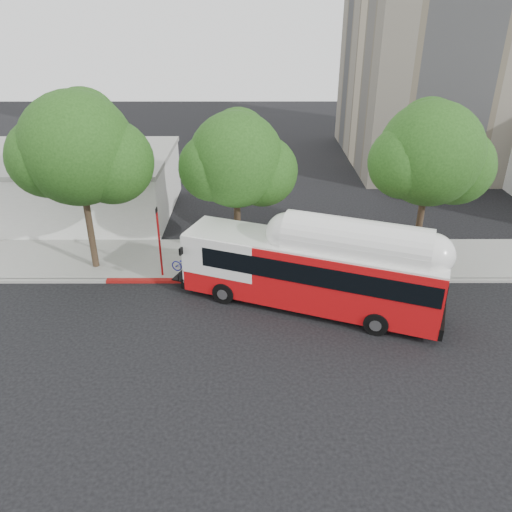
{
  "coord_description": "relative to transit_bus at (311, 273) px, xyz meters",
  "views": [
    {
      "loc": [
        -0.03,
        -19.39,
        13.32
      ],
      "look_at": [
        0.02,
        3.0,
        2.01
      ],
      "focal_mm": 35.0,
      "sensor_mm": 36.0,
      "label": 1
    }
  ],
  "objects": [
    {
      "name": "red_curb_segment",
      "position": [
        -5.67,
        2.39,
        -1.75
      ],
      "size": [
        10.0,
        0.32,
        0.16
      ],
      "primitive_type": "cube",
      "color": "maroon",
      "rests_on": "ground"
    },
    {
      "name": "curb_strip",
      "position": [
        -2.67,
        2.39,
        -1.75
      ],
      "size": [
        60.0,
        0.3,
        0.15
      ],
      "primitive_type": "cube",
      "color": "gray",
      "rests_on": "ground"
    },
    {
      "name": "signal_pole",
      "position": [
        -7.75,
        2.92,
        0.24
      ],
      "size": [
        0.11,
        0.38,
        4.04
      ],
      "color": "#A71113",
      "rests_on": "ground"
    },
    {
      "name": "transit_bus",
      "position": [
        0.0,
        0.0,
        0.0
      ],
      "size": [
        13.18,
        6.89,
        3.91
      ],
      "rotation": [
        0.0,
        0.0,
        -0.37
      ],
      "color": "red",
      "rests_on": "ground"
    },
    {
      "name": "street_tree_left",
      "position": [
        -11.2,
        4.05,
        4.78
      ],
      "size": [
        6.67,
        5.8,
        9.74
      ],
      "color": "#2D2116",
      "rests_on": "ground"
    },
    {
      "name": "street_tree_right",
      "position": [
        6.76,
        4.35,
        4.43
      ],
      "size": [
        6.21,
        5.4,
        9.18
      ],
      "color": "#2D2116",
      "rests_on": "ground"
    },
    {
      "name": "sidewalk",
      "position": [
        -2.67,
        4.99,
        -1.75
      ],
      "size": [
        60.0,
        5.0,
        0.15
      ],
      "primitive_type": "cube",
      "color": "gray",
      "rests_on": "ground"
    },
    {
      "name": "low_commercial_bldg",
      "position": [
        -16.67,
        12.49,
        0.32
      ],
      "size": [
        16.2,
        10.2,
        4.25
      ],
      "color": "silver",
      "rests_on": "ground"
    },
    {
      "name": "street_tree_mid",
      "position": [
        -3.27,
        4.55,
        4.08
      ],
      "size": [
        5.75,
        5.0,
        8.62
      ],
      "color": "#2D2116",
      "rests_on": "ground"
    },
    {
      "name": "ground",
      "position": [
        -2.67,
        -1.51,
        -1.83
      ],
      "size": [
        120.0,
        120.0,
        0.0
      ],
      "primitive_type": "plane",
      "color": "black",
      "rests_on": "ground"
    }
  ]
}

